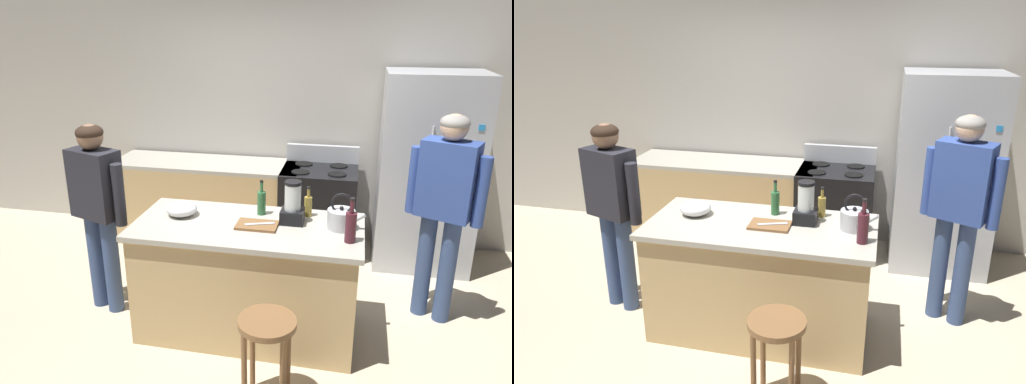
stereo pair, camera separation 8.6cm
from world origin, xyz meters
TOP-DOWN VIEW (x-y plane):
  - ground_plane at (0.00, 0.00)m, footprint 14.00×14.00m
  - back_wall at (0.00, 1.95)m, footprint 8.00×0.10m
  - kitchen_island at (0.00, 0.00)m, footprint 1.69×0.81m
  - back_counter_run at (-0.80, 1.55)m, footprint 2.00×0.64m
  - refrigerator at (1.43, 1.50)m, footprint 0.90×0.73m
  - stove_range at (0.40, 1.52)m, footprint 0.76×0.65m
  - person_by_island_left at (-1.24, 0.07)m, footprint 0.59×0.34m
  - person_by_sink_right at (1.43, 0.49)m, footprint 0.57×0.37m
  - bar_stool at (0.29, -0.75)m, footprint 0.36×0.36m
  - blender_appliance at (0.32, 0.11)m, footprint 0.17×0.17m
  - bottle_olive_oil at (0.06, 0.22)m, footprint 0.07×0.07m
  - bottle_wine at (0.75, -0.14)m, footprint 0.08×0.08m
  - bottle_vinegar at (0.42, 0.26)m, footprint 0.06×0.06m
  - mixing_bowl at (-0.54, 0.07)m, footprint 0.24×0.24m
  - tea_kettle at (0.67, 0.08)m, footprint 0.28×0.20m
  - cutting_board at (0.08, -0.02)m, footprint 0.30×0.20m
  - chef_knife at (0.10, -0.02)m, footprint 0.22×0.10m

SIDE VIEW (x-z plane):
  - ground_plane at x=0.00m, z-range 0.00..0.00m
  - back_counter_run at x=-0.80m, z-range 0.00..0.90m
  - kitchen_island at x=0.00m, z-range 0.00..0.91m
  - stove_range at x=0.40m, z-range -0.08..1.00m
  - bar_stool at x=0.29m, z-range 0.18..0.80m
  - cutting_board at x=0.08m, z-range 0.90..0.92m
  - chef_knife at x=0.10m, z-range 0.92..0.93m
  - refrigerator at x=1.43m, z-range 0.00..1.89m
  - mixing_bowl at x=-0.54m, z-range 0.90..1.01m
  - person_by_island_left at x=-1.24m, z-range 0.17..1.75m
  - tea_kettle at x=0.67m, z-range 0.85..1.12m
  - bottle_vinegar at x=0.42m, z-range 0.87..1.11m
  - bottle_olive_oil at x=0.06m, z-range 0.87..1.14m
  - bottle_wine at x=0.75m, z-range 0.86..1.18m
  - person_by_sink_right at x=1.43m, z-range 0.18..1.87m
  - blender_appliance at x=0.32m, z-range 0.88..1.20m
  - back_wall at x=0.00m, z-range 0.00..2.70m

